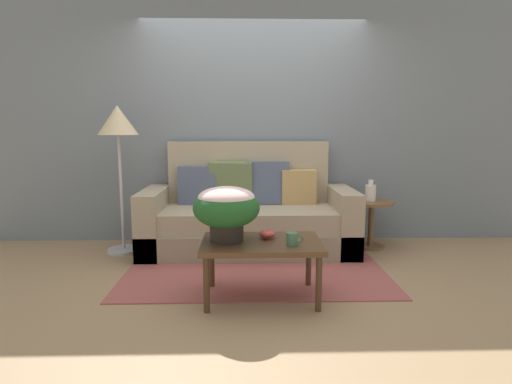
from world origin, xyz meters
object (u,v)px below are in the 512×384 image
(couch, at_px, (249,217))
(potted_plant, at_px, (226,207))
(snack_bowl, at_px, (267,234))
(side_table, at_px, (371,215))
(floor_lamp, at_px, (118,130))
(coffee_table, at_px, (261,248))
(table_vase, at_px, (370,192))
(coffee_mug, at_px, (292,239))

(couch, relative_size, potted_plant, 4.40)
(couch, height_order, snack_bowl, couch)
(potted_plant, relative_size, snack_bowl, 3.91)
(side_table, relative_size, floor_lamp, 0.34)
(coffee_table, distance_m, snack_bowl, 0.13)
(snack_bowl, distance_m, table_vase, 1.77)
(couch, distance_m, table_vase, 1.36)
(side_table, bearing_deg, potted_plant, -138.58)
(coffee_table, relative_size, snack_bowl, 7.01)
(floor_lamp, bearing_deg, side_table, 1.74)
(coffee_table, height_order, floor_lamp, floor_lamp)
(side_table, height_order, floor_lamp, floor_lamp)
(floor_lamp, height_order, potted_plant, floor_lamp)
(potted_plant, bearing_deg, side_table, 41.42)
(coffee_mug, relative_size, snack_bowl, 0.99)
(couch, height_order, floor_lamp, floor_lamp)
(coffee_table, xyz_separation_m, coffee_mug, (0.22, -0.12, 0.10))
(snack_bowl, xyz_separation_m, table_vase, (1.20, 1.30, 0.12))
(potted_plant, relative_size, coffee_mug, 3.96)
(coffee_table, bearing_deg, coffee_mug, -27.98)
(couch, relative_size, coffee_table, 2.45)
(side_table, distance_m, potted_plant, 2.07)
(couch, distance_m, potted_plant, 1.37)
(floor_lamp, height_order, table_vase, floor_lamp)
(floor_lamp, bearing_deg, coffee_table, -41.93)
(potted_plant, distance_m, table_vase, 2.04)
(couch, relative_size, table_vase, 9.74)
(snack_bowl, bearing_deg, side_table, 46.72)
(table_vase, bearing_deg, couch, -177.73)
(floor_lamp, bearing_deg, table_vase, 2.08)
(coffee_mug, xyz_separation_m, snack_bowl, (-0.18, 0.20, -0.01))
(couch, bearing_deg, table_vase, 2.27)
(coffee_table, bearing_deg, floor_lamp, 138.07)
(couch, height_order, coffee_table, couch)
(side_table, xyz_separation_m, snack_bowl, (-1.21, -1.29, 0.13))
(couch, xyz_separation_m, floor_lamp, (-1.34, -0.04, 0.93))
(potted_plant, bearing_deg, coffee_table, -3.91)
(couch, distance_m, coffee_table, 1.33)
(floor_lamp, height_order, coffee_mug, floor_lamp)
(coffee_table, bearing_deg, side_table, 47.28)
(potted_plant, xyz_separation_m, snack_bowl, (0.31, 0.06, -0.23))
(coffee_table, xyz_separation_m, floor_lamp, (-1.43, 1.28, 0.88))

